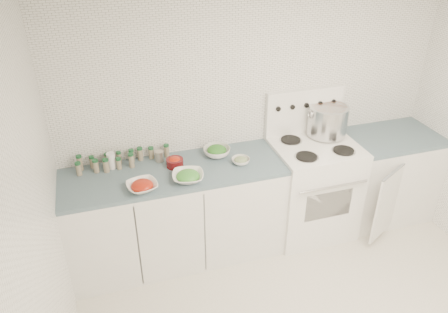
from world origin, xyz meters
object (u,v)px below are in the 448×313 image
at_px(stove, 311,185).
at_px(bowl_tomato, 142,186).
at_px(stock_pot, 328,119).
at_px(bowl_snowpea, 188,176).

xyz_separation_m(stove, bowl_tomato, (-1.59, -0.19, 0.44)).
bearing_deg(bowl_tomato, stove, 6.90).
distance_m(stock_pot, bowl_tomato, 1.81).
height_order(stove, bowl_snowpea, stove).
xyz_separation_m(stove, bowl_snowpea, (-1.22, -0.17, 0.44)).
bearing_deg(bowl_snowpea, stove, 7.83).
bearing_deg(stove, bowl_tomato, -173.10).
xyz_separation_m(bowl_tomato, bowl_snowpea, (0.37, 0.02, 0.00)).
relative_size(stove, bowl_snowpea, 4.61).
bearing_deg(stock_pot, bowl_tomato, -168.95).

